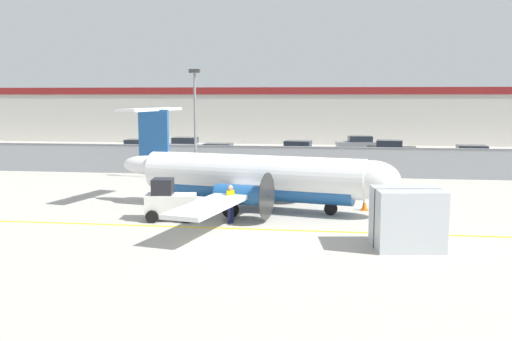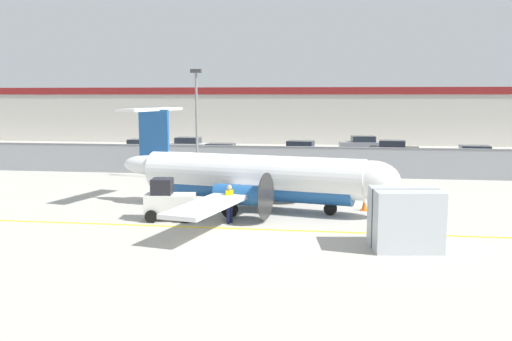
% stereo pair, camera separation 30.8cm
% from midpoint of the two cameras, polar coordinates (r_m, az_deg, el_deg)
% --- Properties ---
extents(ground_plane, '(140.00, 140.00, 0.01)m').
position_cam_midpoint_polar(ground_plane, '(24.07, -0.81, -5.85)').
color(ground_plane, '#ADA89E').
extents(perimeter_fence, '(98.00, 0.10, 2.10)m').
position_cam_midpoint_polar(perimeter_fence, '(39.54, 2.88, 1.04)').
color(perimeter_fence, gray).
rests_on(perimeter_fence, ground).
extents(parking_lot_strip, '(98.00, 17.00, 0.12)m').
position_cam_midpoint_polar(parking_lot_strip, '(51.05, 4.12, 1.30)').
color(parking_lot_strip, '#38383A').
rests_on(parking_lot_strip, ground).
extents(background_building, '(91.00, 8.10, 6.50)m').
position_cam_midpoint_polar(background_building, '(69.24, 5.29, 5.57)').
color(background_building, beige).
rests_on(background_building, ground).
extents(commuter_airplane, '(14.36, 15.97, 4.92)m').
position_cam_midpoint_polar(commuter_airplane, '(27.77, 0.51, -0.70)').
color(commuter_airplane, white).
rests_on(commuter_airplane, ground).
extents(baggage_tug, '(2.45, 1.63, 1.88)m').
position_cam_midpoint_polar(baggage_tug, '(25.90, -8.35, -3.05)').
color(baggage_tug, silver).
rests_on(baggage_tug, ground).
extents(ground_crew_worker, '(0.45, 0.54, 1.70)m').
position_cam_midpoint_polar(ground_crew_worker, '(24.97, -2.32, -3.14)').
color(ground_crew_worker, '#191E4C').
rests_on(ground_crew_worker, ground).
extents(cargo_container, '(2.66, 2.32, 2.20)m').
position_cam_midpoint_polar(cargo_container, '(21.59, 15.08, -4.69)').
color(cargo_container, '#B7BCC1').
rests_on(cargo_container, ground).
extents(traffic_cone_near_left, '(0.36, 0.36, 0.64)m').
position_cam_midpoint_polar(traffic_cone_near_left, '(28.44, 1.53, -3.14)').
color(traffic_cone_near_left, orange).
rests_on(traffic_cone_near_left, ground).
extents(traffic_cone_near_right, '(0.36, 0.36, 0.64)m').
position_cam_midpoint_polar(traffic_cone_near_right, '(28.31, 11.10, -3.32)').
color(traffic_cone_near_right, orange).
rests_on(traffic_cone_near_right, ground).
extents(traffic_cone_far_left, '(0.36, 0.36, 0.64)m').
position_cam_midpoint_polar(traffic_cone_far_left, '(26.59, -4.72, -3.91)').
color(traffic_cone_far_left, orange).
rests_on(traffic_cone_far_left, ground).
extents(parked_car_0, '(4.21, 2.02, 1.58)m').
position_cam_midpoint_polar(parked_car_0, '(51.89, -11.31, 2.20)').
color(parked_car_0, silver).
rests_on(parked_car_0, parking_lot_strip).
extents(parked_car_1, '(4.25, 2.10, 1.58)m').
position_cam_midpoint_polar(parked_car_1, '(53.65, -6.75, 2.46)').
color(parked_car_1, silver).
rests_on(parked_car_1, parking_lot_strip).
extents(parked_car_2, '(4.23, 2.07, 1.58)m').
position_cam_midpoint_polar(parked_car_2, '(46.45, -3.21, 1.72)').
color(parked_car_2, navy).
rests_on(parked_car_2, parking_lot_strip).
extents(parked_car_3, '(4.38, 2.42, 1.58)m').
position_cam_midpoint_polar(parked_car_3, '(49.27, 4.77, 2.04)').
color(parked_car_3, silver).
rests_on(parked_car_3, parking_lot_strip).
extents(parked_car_4, '(4.38, 2.40, 1.58)m').
position_cam_midpoint_polar(parked_car_4, '(56.02, 10.69, 2.60)').
color(parked_car_4, gray).
rests_on(parked_car_4, parking_lot_strip).
extents(parked_car_5, '(4.36, 2.36, 1.58)m').
position_cam_midpoint_polar(parked_car_5, '(51.13, 13.76, 2.05)').
color(parked_car_5, black).
rests_on(parked_car_5, parking_lot_strip).
extents(parked_car_6, '(4.26, 2.12, 1.58)m').
position_cam_midpoint_polar(parked_car_6, '(47.70, 21.06, 1.39)').
color(parked_car_6, silver).
rests_on(parked_car_6, parking_lot_strip).
extents(apron_light_pole, '(0.70, 0.30, 7.27)m').
position_cam_midpoint_polar(apron_light_pole, '(37.71, -5.73, 5.55)').
color(apron_light_pole, slate).
rests_on(apron_light_pole, ground).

